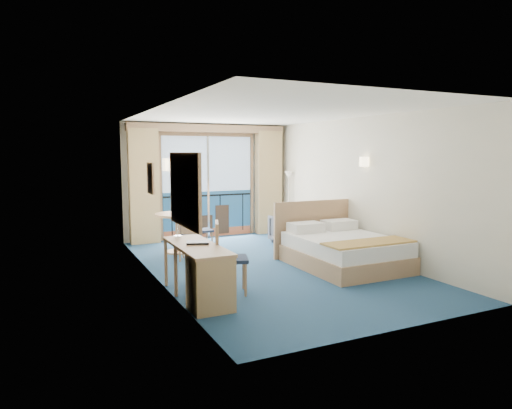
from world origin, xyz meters
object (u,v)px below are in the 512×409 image
round_table (178,223)px  desk_chair (226,253)px  desk (207,276)px  table_chair_a (199,227)px  bed (342,249)px  armchair (289,229)px  floor_lamp (288,187)px  table_chair_b (191,232)px  nightstand (331,238)px

round_table → desk_chair: bearing=-92.3°
desk → table_chair_a: 3.55m
desk_chair → table_chair_a: size_ratio=1.21×
round_table → bed: bearing=-45.2°
armchair → round_table: 2.55m
floor_lamp → table_chair_b: 3.39m
floor_lamp → table_chair_b: bearing=-153.4°
armchair → floor_lamp: (0.50, 0.91, 0.87)m
bed → round_table: size_ratio=2.31×
floor_lamp → desk: 5.60m
desk → round_table: size_ratio=1.80×
desk → table_chair_a: size_ratio=1.87×
bed → desk_chair: 2.54m
nightstand → desk: (-3.51, -2.27, 0.18)m
floor_lamp → desk_chair: size_ratio=1.50×
desk → desk_chair: desk_chair is taller
table_chair_a → bed: bearing=-143.4°
bed → nightstand: 1.37m
nightstand → desk: bearing=-147.1°
round_table → desk: bearing=-99.4°
bed → table_chair_a: (-1.89, 2.36, 0.18)m
desk_chair → floor_lamp: bearing=-20.8°
floor_lamp → round_table: bearing=-164.7°
bed → table_chair_b: bed is taller
bed → floor_lamp: 3.38m
desk → round_table: (0.56, 3.40, 0.19)m
bed → armchair: size_ratio=2.94×
bed → desk: 3.08m
desk → desk_chair: 0.66m
floor_lamp → desk_chair: 4.95m
armchair → desk: 4.53m
armchair → desk_chair: desk_chair is taller
armchair → desk_chair: size_ratio=0.67×
nightstand → floor_lamp: 2.17m
nightstand → floor_lamp: floor_lamp is taller
nightstand → table_chair_a: size_ratio=0.56×
armchair → desk: desk is taller
desk → table_chair_a: (1.01, 3.40, 0.07)m
armchair → round_table: size_ratio=0.78×
table_chair_a → table_chair_b: bearing=147.5°
bed → floor_lamp: bearing=77.7°
round_table → table_chair_b: 0.67m
round_table → table_chair_a: 0.47m
armchair → table_chair_b: 2.54m
nightstand → table_chair_b: (-2.88, 0.47, 0.27)m
table_chair_a → desk: bearing=161.3°
bed → round_table: bed is taller
nightstand → table_chair_a: bearing=155.6°
nightstand → bed: bearing=-116.3°
bed → floor_lamp: floor_lamp is taller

